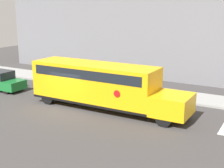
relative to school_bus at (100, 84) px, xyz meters
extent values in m
plane|color=#3A3838|center=(-2.07, -1.09, -1.77)|extent=(60.00, 60.00, 0.00)
cube|color=gray|center=(-2.07, 5.41, -1.70)|extent=(44.00, 3.00, 0.15)
cube|color=slate|center=(-2.07, 11.91, 4.77)|extent=(32.00, 4.00, 13.10)
cube|color=#EAA80F|center=(-0.49, 0.00, 0.01)|extent=(9.08, 2.50, 2.66)
cube|color=#EAA80F|center=(5.19, 0.00, -0.69)|extent=(2.27, 2.50, 1.26)
cube|color=black|center=(-0.49, 0.00, -1.24)|extent=(9.08, 2.54, 0.16)
cube|color=black|center=(-0.49, 0.00, 0.79)|extent=(8.36, 2.53, 0.64)
cylinder|color=red|center=(2.01, -1.29, -0.13)|extent=(0.44, 0.02, 0.44)
cylinder|color=black|center=(5.08, 1.08, -1.27)|extent=(1.00, 0.30, 1.00)
cylinder|color=black|center=(5.08, -1.08, -1.27)|extent=(1.00, 0.30, 1.00)
cylinder|color=black|center=(-3.83, 1.08, -1.27)|extent=(1.00, 0.30, 1.00)
cylinder|color=black|center=(-3.83, -1.08, -1.27)|extent=(1.00, 0.30, 1.00)
cube|color=#196B2D|center=(-10.02, 0.02, -1.19)|extent=(4.42, 1.74, 0.73)
cylinder|color=black|center=(-8.56, 0.77, -1.45)|extent=(0.64, 0.22, 0.64)
cylinder|color=black|center=(-8.56, -0.73, -1.45)|extent=(0.64, 0.22, 0.64)
camera|label=1|loc=(11.02, -17.67, 5.19)|focal=50.00mm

